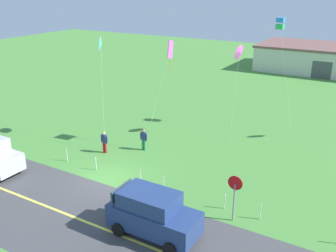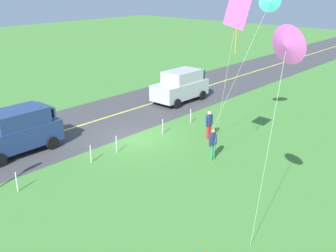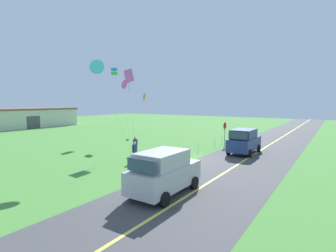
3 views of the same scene
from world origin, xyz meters
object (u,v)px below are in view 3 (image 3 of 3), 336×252
object	(u,v)px
kite_red_low	(129,77)
warehouse_distant	(19,118)
kite_yellow_high	(144,97)
stop_sign	(225,129)
car_suv_foreground	(244,141)
kite_blue_mid	(97,67)
car_parked_west_near	(164,172)
person_adult_companion	(135,151)
kite_green_far	(125,85)
person_adult_near	(135,145)
kite_pink_drift	(114,72)

from	to	relation	value
kite_red_low	warehouse_distant	size ratio (longest dim) A/B	0.43
kite_yellow_high	stop_sign	bearing A→B (deg)	-104.16
car_suv_foreground	kite_blue_mid	bearing A→B (deg)	139.02
car_parked_west_near	person_adult_companion	distance (m)	7.49
car_suv_foreground	kite_blue_mid	distance (m)	14.14
stop_sign	kite_green_far	world-z (taller)	kite_green_far
kite_yellow_high	car_suv_foreground	bearing A→B (deg)	-110.96
car_parked_west_near	person_adult_near	world-z (taller)	car_parked_west_near
person_adult_companion	kite_pink_drift	world-z (taller)	kite_pink_drift
kite_pink_drift	kite_green_far	bearing A→B (deg)	-117.73
kite_green_far	warehouse_distant	size ratio (longest dim) A/B	0.39
car_suv_foreground	stop_sign	xyz separation A→B (m)	(2.95, 2.98, 0.65)
car_suv_foreground	car_parked_west_near	xyz separation A→B (m)	(-12.56, 0.24, 0.00)
car_parked_west_near	kite_blue_mid	size ratio (longest dim) A/B	0.56
car_suv_foreground	car_parked_west_near	bearing A→B (deg)	178.91
person_adult_companion	kite_blue_mid	size ratio (longest dim) A/B	0.20
car_suv_foreground	kite_yellow_high	bearing A→B (deg)	69.04
person_adult_companion	kite_green_far	distance (m)	11.70
car_suv_foreground	car_parked_west_near	size ratio (longest dim) A/B	1.00
stop_sign	kite_blue_mid	world-z (taller)	kite_blue_mid
stop_sign	person_adult_companion	bearing A→B (deg)	163.83
person_adult_near	kite_yellow_high	world-z (taller)	kite_yellow_high
kite_pink_drift	warehouse_distant	xyz separation A→B (m)	(0.63, 25.53, -6.76)
kite_green_far	warehouse_distant	world-z (taller)	kite_green_far
kite_red_low	car_parked_west_near	bearing A→B (deg)	-130.12
kite_blue_mid	person_adult_companion	bearing A→B (deg)	-53.42
kite_red_low	kite_yellow_high	size ratio (longest dim) A/B	1.31
kite_red_low	kite_blue_mid	bearing A→B (deg)	-165.27
person_adult_companion	kite_pink_drift	xyz separation A→B (m)	(8.81, 10.88, 7.65)
kite_blue_mid	kite_yellow_high	distance (m)	18.22
person_adult_near	kite_green_far	world-z (taller)	kite_green_far
car_parked_west_near	kite_blue_mid	xyz separation A→B (m)	(2.95, 8.11, 6.14)
car_suv_foreground	kite_red_low	bearing A→B (deg)	115.54
kite_green_far	person_adult_near	bearing A→B (deg)	-130.72
person_adult_near	kite_red_low	bearing A→B (deg)	30.30
stop_sign	person_adult_companion	distance (m)	11.42
warehouse_distant	person_adult_companion	bearing A→B (deg)	-104.54
car_parked_west_near	kite_green_far	bearing A→B (deg)	49.03
car_parked_west_near	car_suv_foreground	bearing A→B (deg)	-1.09
kite_green_far	stop_sign	bearing A→B (deg)	-69.45
kite_blue_mid	warehouse_distant	distance (m)	36.38
kite_green_far	car_suv_foreground	bearing A→B (deg)	-85.73
car_suv_foreground	kite_pink_drift	xyz separation A→B (m)	(0.82, 17.03, 7.36)
car_parked_west_near	stop_sign	distance (m)	15.77
person_adult_companion	kite_yellow_high	bearing A→B (deg)	170.64
kite_blue_mid	kite_pink_drift	bearing A→B (deg)	39.74
kite_red_low	kite_green_far	world-z (taller)	kite_red_low
person_adult_near	kite_red_low	size ratio (longest dim) A/B	0.20
stop_sign	person_adult_near	distance (m)	10.13
person_adult_near	person_adult_companion	size ratio (longest dim) A/B	1.00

